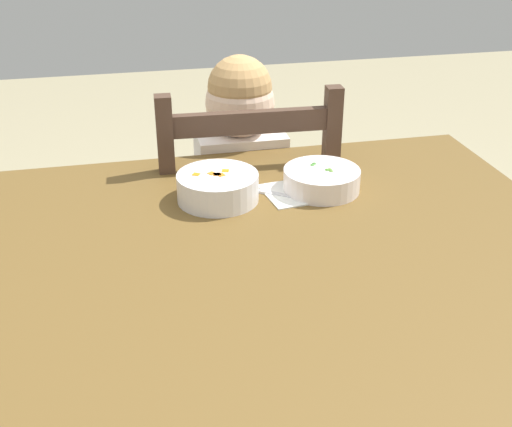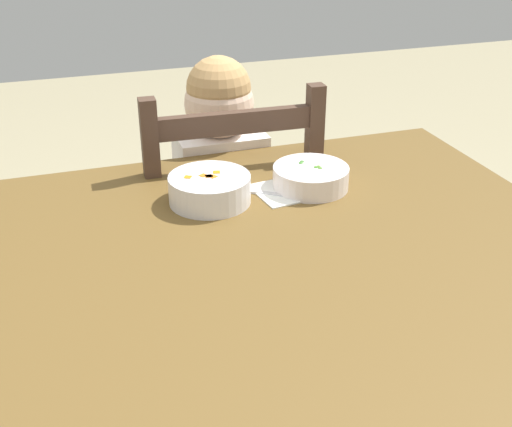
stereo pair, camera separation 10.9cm
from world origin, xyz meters
The scene contains 7 objects.
dining_table centered at (0.00, 0.00, 0.63)m, with size 1.34×0.99×0.72m.
dining_chair centered at (0.14, 0.54, 0.44)m, with size 0.44×0.44×0.90m.
child_figure centered at (0.14, 0.54, 0.62)m, with size 0.32×0.31×0.94m.
bowl_of_peas centered at (0.25, 0.24, 0.75)m, with size 0.16×0.16×0.05m.
bowl_of_carrots centered at (0.03, 0.24, 0.76)m, with size 0.17×0.17×0.06m.
spoon centered at (0.11, 0.27, 0.73)m, with size 0.12×0.10×0.01m.
paper_napkin centered at (0.20, 0.24, 0.73)m, with size 0.14×0.12×0.00m, color white.
Camera 2 is at (-0.26, -0.93, 1.32)m, focal length 46.26 mm.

